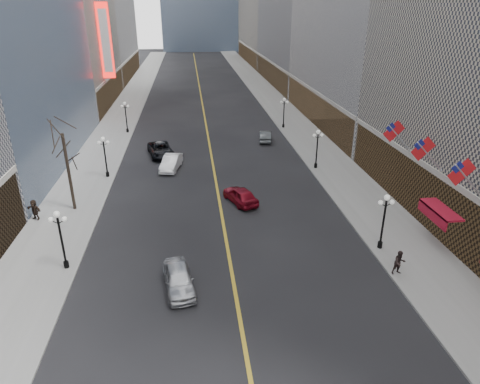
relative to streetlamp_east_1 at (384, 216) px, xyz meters
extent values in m
cube|color=gray|center=(2.20, 40.00, -2.83)|extent=(6.00, 230.00, 0.15)
cube|color=gray|center=(-25.80, 40.00, -2.83)|extent=(6.00, 230.00, 0.15)
cube|color=gold|center=(-11.80, 50.00, -2.89)|extent=(0.25, 200.00, 0.02)
cube|color=brown|center=(6.60, -1.00, -0.30)|extent=(2.80, 41.00, 5.00)
cube|color=brown|center=(6.60, 38.00, -0.30)|extent=(2.80, 35.00, 5.00)
cube|color=brown|center=(6.60, 76.00, -0.30)|extent=(2.80, 39.00, 5.00)
cube|color=brown|center=(6.60, 119.00, -0.30)|extent=(2.80, 45.00, 5.00)
cube|color=brown|center=(-30.20, 57.00, -0.30)|extent=(2.80, 29.00, 5.00)
cube|color=brown|center=(-30.20, 91.00, -0.30)|extent=(2.80, 37.00, 5.00)
cylinder|color=black|center=(0.00, 0.00, -2.50)|extent=(0.36, 0.36, 0.50)
cylinder|color=black|center=(0.00, 0.00, -0.75)|extent=(0.16, 0.16, 4.00)
sphere|color=white|center=(0.00, 0.00, 1.55)|extent=(0.44, 0.44, 0.44)
sphere|color=white|center=(-0.45, 0.00, 1.15)|extent=(0.36, 0.36, 0.36)
sphere|color=white|center=(0.45, 0.00, 1.15)|extent=(0.36, 0.36, 0.36)
cylinder|color=black|center=(0.00, 18.00, -2.50)|extent=(0.36, 0.36, 0.50)
cylinder|color=black|center=(0.00, 18.00, -0.75)|extent=(0.16, 0.16, 4.00)
sphere|color=white|center=(0.00, 18.00, 1.55)|extent=(0.44, 0.44, 0.44)
sphere|color=white|center=(-0.45, 18.00, 1.15)|extent=(0.36, 0.36, 0.36)
sphere|color=white|center=(0.45, 18.00, 1.15)|extent=(0.36, 0.36, 0.36)
cylinder|color=black|center=(0.00, 36.00, -2.50)|extent=(0.36, 0.36, 0.50)
cylinder|color=black|center=(0.00, 36.00, -0.75)|extent=(0.16, 0.16, 4.00)
sphere|color=white|center=(0.00, 36.00, 1.55)|extent=(0.44, 0.44, 0.44)
sphere|color=white|center=(-0.45, 36.00, 1.15)|extent=(0.36, 0.36, 0.36)
sphere|color=white|center=(0.45, 36.00, 1.15)|extent=(0.36, 0.36, 0.36)
cylinder|color=black|center=(-23.60, 0.00, -2.50)|extent=(0.36, 0.36, 0.50)
cylinder|color=black|center=(-23.60, 0.00, -0.75)|extent=(0.16, 0.16, 4.00)
sphere|color=white|center=(-23.60, 0.00, 1.55)|extent=(0.44, 0.44, 0.44)
sphere|color=white|center=(-24.05, 0.00, 1.15)|extent=(0.36, 0.36, 0.36)
sphere|color=white|center=(-23.15, 0.00, 1.15)|extent=(0.36, 0.36, 0.36)
cylinder|color=black|center=(-23.60, 18.00, -2.50)|extent=(0.36, 0.36, 0.50)
cylinder|color=black|center=(-23.60, 18.00, -0.75)|extent=(0.16, 0.16, 4.00)
sphere|color=white|center=(-23.60, 18.00, 1.55)|extent=(0.44, 0.44, 0.44)
sphere|color=white|center=(-24.05, 18.00, 1.15)|extent=(0.36, 0.36, 0.36)
sphere|color=white|center=(-23.15, 18.00, 1.15)|extent=(0.36, 0.36, 0.36)
cylinder|color=black|center=(-23.60, 36.00, -2.50)|extent=(0.36, 0.36, 0.50)
cylinder|color=black|center=(-23.60, 36.00, -0.75)|extent=(0.16, 0.16, 4.00)
sphere|color=white|center=(-23.60, 36.00, 1.55)|extent=(0.44, 0.44, 0.44)
sphere|color=white|center=(-24.05, 36.00, 1.15)|extent=(0.36, 0.36, 0.36)
sphere|color=white|center=(-23.15, 36.00, 1.15)|extent=(0.36, 0.36, 0.36)
cylinder|color=#B2B2B7|center=(4.00, -3.00, 3.90)|extent=(2.49, 0.12, 2.49)
cube|color=red|center=(3.35, -3.00, 4.55)|extent=(1.94, 0.04, 1.94)
cube|color=navy|center=(3.00, -3.00, 4.90)|extent=(0.88, 0.06, 0.88)
cylinder|color=#B2B2B7|center=(4.00, 2.00, 3.90)|extent=(2.49, 0.12, 2.49)
cube|color=red|center=(3.35, 2.00, 4.55)|extent=(1.94, 0.04, 1.94)
cube|color=navy|center=(3.00, 2.00, 4.90)|extent=(0.88, 0.06, 0.88)
cylinder|color=#B2B2B7|center=(4.00, 7.00, 3.90)|extent=(2.49, 0.12, 2.49)
cube|color=red|center=(3.35, 7.00, 4.55)|extent=(1.94, 0.04, 1.94)
cube|color=navy|center=(3.00, 7.00, 4.90)|extent=(0.88, 0.06, 0.88)
cube|color=maroon|center=(4.50, 0.00, 0.30)|extent=(1.40, 4.00, 0.15)
cube|color=maroon|center=(3.85, 0.00, -0.10)|extent=(0.10, 4.00, 0.90)
cube|color=red|center=(-27.70, 50.00, 9.10)|extent=(2.00, 0.50, 12.00)
cube|color=white|center=(-27.65, 50.00, 9.10)|extent=(1.40, 0.55, 10.00)
cylinder|color=#2D231C|center=(-25.30, 10.00, 0.85)|extent=(0.28, 0.28, 7.20)
imported|color=#B0B3B9|center=(-15.50, -3.30, -2.11)|extent=(2.58, 4.90, 1.59)
imported|color=white|center=(-16.67, 19.87, -2.09)|extent=(2.70, 5.19, 1.63)
imported|color=black|center=(-18.13, 24.84, -2.09)|extent=(3.89, 6.30, 1.63)
imported|color=maroon|center=(-9.80, 9.80, -2.11)|extent=(3.46, 5.04, 1.59)
imported|color=#44494B|center=(-3.96, 29.59, -2.17)|extent=(2.25, 4.65, 1.47)
imported|color=black|center=(-0.20, -3.53, -1.85)|extent=(0.91, 0.54, 1.81)
imported|color=black|center=(-28.20, 8.20, -1.83)|extent=(1.73, 1.26, 1.84)
camera|label=1|loc=(-14.22, -27.36, 14.64)|focal=32.00mm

